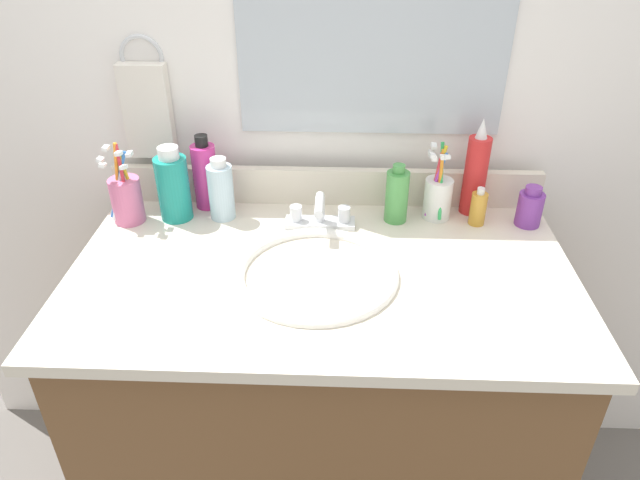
{
  "coord_description": "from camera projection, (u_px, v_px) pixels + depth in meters",
  "views": [
    {
      "loc": [
        0.04,
        -0.98,
        1.51
      ],
      "look_at": [
        -0.0,
        0.0,
        0.9
      ],
      "focal_mm": 32.74,
      "sensor_mm": 36.0,
      "label": 1
    }
  ],
  "objects": [
    {
      "name": "faucet",
      "position": [
        320.0,
        216.0,
        1.33
      ],
      "size": [
        0.16,
        0.1,
        0.08
      ],
      "color": "silver",
      "rests_on": "countertop"
    },
    {
      "name": "bottle_soap_pink",
      "position": [
        205.0,
        175.0,
        1.38
      ],
      "size": [
        0.06,
        0.06,
        0.18
      ],
      "color": "#D8338C",
      "rests_on": "countertop"
    },
    {
      "name": "bottle_toner_green",
      "position": [
        397.0,
        196.0,
        1.33
      ],
      "size": [
        0.05,
        0.05,
        0.14
      ],
      "color": "#4C9E4C",
      "rests_on": "countertop"
    },
    {
      "name": "bottle_mouthwash_teal",
      "position": [
        173.0,
        186.0,
        1.33
      ],
      "size": [
        0.07,
        0.07,
        0.18
      ],
      "color": "teal",
      "rests_on": "countertop"
    },
    {
      "name": "bottle_cream_purple",
      "position": [
        530.0,
        208.0,
        1.33
      ],
      "size": [
        0.06,
        0.06,
        0.1
      ],
      "color": "#7A3899",
      "rests_on": "countertop"
    },
    {
      "name": "mirror_panel",
      "position": [
        375.0,
        7.0,
        1.23
      ],
      "size": [
        0.6,
        0.01,
        0.56
      ],
      "primitive_type": "cube",
      "color": "#B2BCC6"
    },
    {
      "name": "countertop",
      "position": [
        321.0,
        274.0,
        1.2
      ],
      "size": [
        1.03,
        0.6,
        0.03
      ],
      "primitive_type": "cube",
      "color": "beige",
      "rests_on": "vanity_cabinet"
    },
    {
      "name": "bottle_gel_clear",
      "position": [
        221.0,
        191.0,
        1.34
      ],
      "size": [
        0.06,
        0.06,
        0.15
      ],
      "color": "silver",
      "rests_on": "countertop"
    },
    {
      "name": "cup_white_ceramic",
      "position": [
        438.0,
        196.0,
        1.35
      ],
      "size": [
        0.06,
        0.08,
        0.18
      ],
      "color": "white",
      "rests_on": "countertop"
    },
    {
      "name": "towel_ring",
      "position": [
        142.0,
        57.0,
        1.31
      ],
      "size": [
        0.1,
        0.01,
        0.1
      ],
      "primitive_type": "torus",
      "rotation": [
        1.57,
        0.0,
        0.0
      ],
      "color": "silver"
    },
    {
      "name": "backsplash",
      "position": [
        326.0,
        186.0,
        1.42
      ],
      "size": [
        1.03,
        0.02,
        0.09
      ],
      "primitive_type": "cube",
      "color": "beige",
      "rests_on": "countertop"
    },
    {
      "name": "bottle_spray_red",
      "position": [
        476.0,
        173.0,
        1.35
      ],
      "size": [
        0.05,
        0.05,
        0.23
      ],
      "color": "red",
      "rests_on": "countertop"
    },
    {
      "name": "bottle_oil_amber",
      "position": [
        478.0,
        208.0,
        1.33
      ],
      "size": [
        0.04,
        0.04,
        0.09
      ],
      "color": "gold",
      "rests_on": "countertop"
    },
    {
      "name": "back_wall",
      "position": [
        326.0,
        250.0,
        1.59
      ],
      "size": [
        2.13,
        0.04,
        1.3
      ],
      "primitive_type": "cube",
      "color": "white",
      "rests_on": "ground_plane"
    },
    {
      "name": "hand_towel",
      "position": [
        148.0,
        111.0,
        1.36
      ],
      "size": [
        0.11,
        0.04,
        0.22
      ],
      "primitive_type": "cube",
      "color": "silver"
    },
    {
      "name": "cup_pink",
      "position": [
        126.0,
        198.0,
        1.33
      ],
      "size": [
        0.08,
        0.07,
        0.19
      ],
      "color": "#D16693",
      "rests_on": "countertop"
    },
    {
      "name": "vanity_cabinet",
      "position": [
        321.0,
        413.0,
        1.42
      ],
      "size": [
        0.99,
        0.55,
        0.81
      ],
      "primitive_type": "cube",
      "color": "brown",
      "rests_on": "ground_plane"
    },
    {
      "name": "sink_basin",
      "position": [
        316.0,
        287.0,
        1.19
      ],
      "size": [
        0.33,
        0.33,
        0.11
      ],
      "color": "white",
      "rests_on": "countertop"
    }
  ]
}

